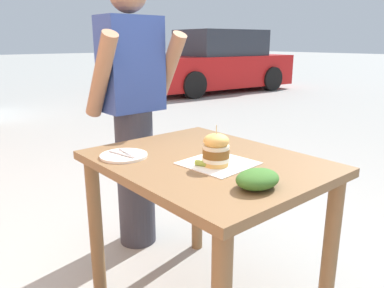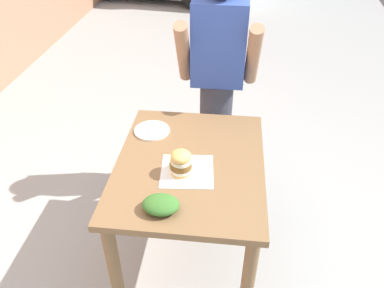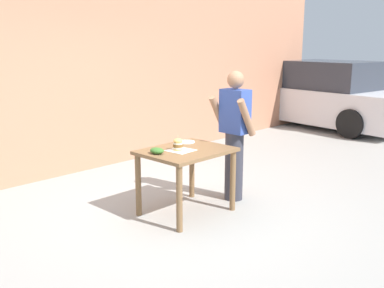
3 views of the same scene
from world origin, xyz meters
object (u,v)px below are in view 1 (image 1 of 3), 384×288
Objects in this scene: pickle_spear at (203,164)px; diner_across_table at (133,113)px; sandwich at (216,150)px; side_salad at (258,179)px; parked_car_near_curb at (217,64)px; patio_table at (206,188)px; side_plate_with_forks at (124,155)px.

diner_across_table is at bearing 77.57° from pickle_spear.
sandwich is at bearing -98.91° from diner_across_table.
pickle_spear is 0.41× the size of side_salad.
side_salad is 1.18m from diner_across_table.
parked_car_near_curb is (6.12, 6.28, -0.15)m from sandwich.
patio_table is at bearing -97.46° from diner_across_table.
diner_across_table is (0.20, 1.16, 0.05)m from side_salad.
side_plate_with_forks is 0.05× the size of parked_car_near_curb.
side_plate_with_forks is (-0.18, 0.35, -0.01)m from pickle_spear.
side_plate_with_forks is at bearing 105.03° from side_salad.
side_plate_with_forks is (-0.27, 0.27, 0.15)m from patio_table.
sandwich reaches higher than side_salad.
patio_table is 0.43m from side_salad.
parked_car_near_curb is at bearing 45.73° from sandwich.
side_plate_with_forks reaches higher than patio_table.
patio_table is 5.86× the size of sandwich.
parked_car_near_curb is (6.17, 6.25, -0.09)m from pickle_spear.
diner_across_table is at bearing 80.37° from side_salad.
parked_car_near_curb reaches higher than patio_table.
patio_table is at bearing 75.98° from side_salad.
sandwich is 0.04× the size of parked_car_near_curb.
sandwich reaches higher than side_plate_with_forks.
sandwich is 8.77m from parked_car_near_curb.
sandwich is 0.45m from side_plate_with_forks.
diner_across_table is at bearing 81.09° from sandwich.
side_salad is (-0.06, -0.28, -0.04)m from sandwich.
patio_table is at bearing -45.39° from side_plate_with_forks.
patio_table is 0.24m from sandwich.
diner_across_table is at bearing 53.78° from side_plate_with_forks.
diner_across_table reaches higher than side_salad.
sandwich reaches higher than pickle_spear.
pickle_spear is at bearing -134.62° from parked_car_near_curb.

